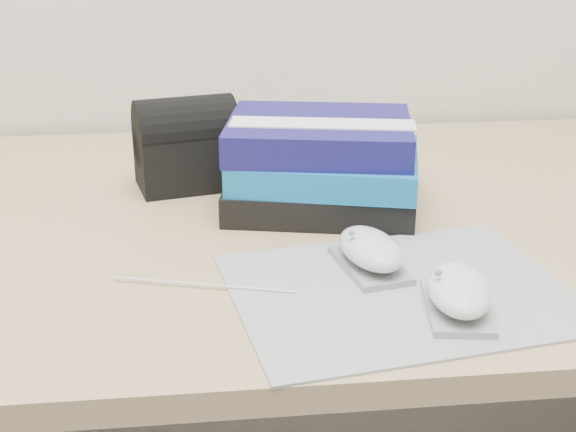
{
  "coord_description": "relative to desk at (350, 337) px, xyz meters",
  "views": [
    {
      "loc": [
        -0.21,
        0.61,
        1.12
      ],
      "look_at": [
        -0.11,
        1.47,
        0.77
      ],
      "focal_mm": 50.0,
      "sensor_mm": 36.0,
      "label": 1
    }
  ],
  "objects": [
    {
      "name": "pouch",
      "position": [
        -0.23,
        0.05,
        0.3
      ],
      "size": [
        0.15,
        0.12,
        0.13
      ],
      "color": "black",
      "rests_on": "desk"
    },
    {
      "name": "mouse_rear",
      "position": [
        -0.03,
        -0.25,
        0.26
      ],
      "size": [
        0.08,
        0.12,
        0.05
      ],
      "color": "gray",
      "rests_on": "mousepad"
    },
    {
      "name": "book_stack",
      "position": [
        -0.06,
        -0.05,
        0.29
      ],
      "size": [
        0.28,
        0.24,
        0.12
      ],
      "color": "black",
      "rests_on": "desk"
    },
    {
      "name": "mousepad",
      "position": [
        -0.01,
        -0.3,
        0.24
      ],
      "size": [
        0.39,
        0.32,
        0.0
      ],
      "primitive_type": "cube",
      "rotation": [
        0.0,
        0.0,
        0.16
      ],
      "color": "gray",
      "rests_on": "desk"
    },
    {
      "name": "desk",
      "position": [
        0.0,
        0.0,
        0.0
      ],
      "size": [
        1.6,
        0.8,
        0.73
      ],
      "color": "tan",
      "rests_on": "ground"
    },
    {
      "name": "mouse_front",
      "position": [
        0.04,
        -0.35,
        0.26
      ],
      "size": [
        0.08,
        0.12,
        0.05
      ],
      "color": "gray",
      "rests_on": "mousepad"
    },
    {
      "name": "usb_cable",
      "position": [
        -0.21,
        -0.27,
        0.24
      ],
      "size": [
        0.19,
        0.06,
        0.0
      ],
      "primitive_type": "cylinder",
      "rotation": [
        0.0,
        1.57,
        -0.28
      ],
      "color": "white",
      "rests_on": "mousepad"
    }
  ]
}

